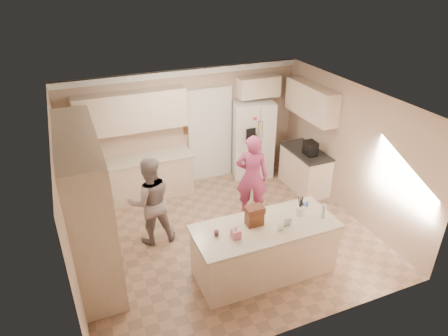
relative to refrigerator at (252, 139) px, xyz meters
name	(u,v)px	position (x,y,z in m)	size (l,w,h in m)	color
floor	(226,237)	(-1.51, -2.06, -0.91)	(5.20, 4.60, 0.02)	#A07A61
ceiling	(227,102)	(-1.51, -2.06, 1.71)	(5.20, 4.60, 0.02)	white
wall_back	(186,128)	(-1.51, 0.25, 0.40)	(5.20, 0.02, 2.60)	#C2A68D
wall_front	(298,258)	(-1.51, -4.37, 0.40)	(5.20, 0.02, 2.60)	#C2A68D
wall_left	(66,207)	(-4.12, -2.06, 0.40)	(0.02, 4.60, 2.60)	#C2A68D
wall_right	(351,150)	(1.10, -2.06, 0.40)	(0.02, 4.60, 2.60)	#C2A68D
crown_back	(184,73)	(-1.51, 0.20, 1.63)	(5.20, 0.08, 0.12)	white
pantry_bank	(87,203)	(-3.81, -1.86, 0.28)	(0.60, 2.60, 2.35)	beige
back_base_cab	(140,179)	(-2.66, -0.06, -0.46)	(2.20, 0.60, 0.88)	beige
back_countertop	(138,160)	(-2.66, -0.07, 0.00)	(2.24, 0.63, 0.04)	beige
back_upper_cab	(132,112)	(-2.66, 0.06, 1.00)	(2.20, 0.35, 0.80)	beige
doorway_opening	(210,136)	(-0.96, 0.22, 0.15)	(0.90, 0.06, 2.10)	black
doorway_casing	(210,136)	(-0.96, 0.18, 0.15)	(1.02, 0.03, 2.22)	white
wall_frame_upper	(187,118)	(-1.49, 0.21, 0.65)	(0.15, 0.02, 0.20)	brown
wall_frame_lower	(187,130)	(-1.49, 0.21, 0.38)	(0.15, 0.02, 0.20)	brown
refrigerator	(252,139)	(0.00, 0.00, 0.00)	(0.90, 0.70, 1.80)	white
fridge_seam	(259,145)	(0.00, -0.36, 0.00)	(0.01, 0.02, 1.78)	gray
fridge_dispenser	(251,136)	(-0.22, -0.37, 0.25)	(0.22, 0.03, 0.35)	black
fridge_handle_l	(258,139)	(-0.05, -0.37, 0.15)	(0.02, 0.02, 0.85)	silver
fridge_handle_r	(262,138)	(0.05, -0.37, 0.15)	(0.02, 0.02, 0.85)	silver
over_fridge_cab	(258,87)	(0.14, 0.06, 1.20)	(0.95, 0.35, 0.45)	beige
right_base_cab	(304,170)	(0.79, -1.06, -0.46)	(0.60, 1.20, 0.88)	beige
right_countertop	(306,151)	(0.78, -1.06, 0.00)	(0.63, 1.24, 0.04)	#2D2B28
right_upper_cab	(311,101)	(0.91, -0.86, 1.05)	(0.35, 1.50, 0.70)	beige
coffee_maker	(310,148)	(0.74, -1.26, 0.17)	(0.22, 0.28, 0.30)	black
island_base	(264,250)	(-1.31, -3.16, -0.46)	(2.20, 0.90, 0.88)	beige
island_top	(265,227)	(-1.31, -3.16, 0.00)	(2.28, 0.96, 0.05)	beige
utensil_crock	(300,211)	(-0.66, -3.11, 0.10)	(0.13, 0.13, 0.15)	white
tissue_box	(236,234)	(-1.86, -3.26, 0.10)	(0.13, 0.13, 0.14)	pink
tissue_plume	(236,228)	(-1.86, -3.26, 0.20)	(0.08, 0.08, 0.08)	white
dollhouse_body	(254,218)	(-1.46, -3.06, 0.14)	(0.26, 0.18, 0.22)	brown
dollhouse_roof	(255,210)	(-1.46, -3.06, 0.30)	(0.28, 0.20, 0.10)	#592D1E
jam_jar	(216,233)	(-2.11, -3.11, 0.07)	(0.07, 0.07, 0.09)	#59263F
greeting_card_a	(281,226)	(-1.16, -3.36, 0.11)	(0.12, 0.01, 0.16)	white
greeting_card_b	(288,222)	(-1.01, -3.31, 0.11)	(0.12, 0.01, 0.16)	silver
water_bottle	(324,211)	(-0.36, -3.31, 0.14)	(0.07, 0.07, 0.24)	silver
shaker_salt	(303,205)	(-0.49, -2.94, 0.07)	(0.05, 0.05, 0.09)	#345DA3
shaker_pepper	(307,204)	(-0.42, -2.94, 0.07)	(0.05, 0.05, 0.09)	#345DA3
teen_boy	(150,201)	(-2.78, -1.64, -0.07)	(0.81, 0.63, 1.66)	gray
teen_girl	(252,177)	(-0.77, -1.57, -0.04)	(0.63, 0.41, 1.72)	#C33A86
fridge_magnets	(259,145)	(0.00, -0.36, 0.00)	(0.76, 0.02, 1.44)	tan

